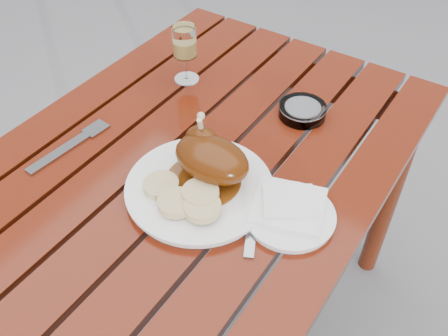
# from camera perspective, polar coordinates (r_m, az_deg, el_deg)

# --- Properties ---
(ground) EXTENTS (60.00, 60.00, 0.00)m
(ground) POSITION_cam_1_polar(r_m,az_deg,el_deg) (1.69, -3.02, -18.18)
(ground) COLOR slate
(ground) RESTS_ON ground
(table) EXTENTS (0.80, 1.20, 0.75)m
(table) POSITION_cam_1_polar(r_m,az_deg,el_deg) (1.37, -3.60, -10.81)
(table) COLOR maroon
(table) RESTS_ON ground
(dinner_plate) EXTENTS (0.33, 0.33, 0.02)m
(dinner_plate) POSITION_cam_1_polar(r_m,az_deg,el_deg) (1.01, -2.84, -2.36)
(dinner_plate) COLOR white
(dinner_plate) RESTS_ON table
(roast_duck) EXTENTS (0.16, 0.16, 0.12)m
(roast_duck) POSITION_cam_1_polar(r_m,az_deg,el_deg) (1.00, -1.63, 1.23)
(roast_duck) COLOR #5E2C0A
(roast_duck) RESTS_ON dinner_plate
(bread_dumplings) EXTENTS (0.18, 0.11, 0.03)m
(bread_dumplings) POSITION_cam_1_polar(r_m,az_deg,el_deg) (0.96, -4.51, -3.32)
(bread_dumplings) COLOR #DAC485
(bread_dumplings) RESTS_ON dinner_plate
(wine_glass) EXTENTS (0.08, 0.08, 0.15)m
(wine_glass) POSITION_cam_1_polar(r_m,az_deg,el_deg) (1.29, -4.45, 12.84)
(wine_glass) COLOR #D8BB62
(wine_glass) RESTS_ON table
(side_plate) EXTENTS (0.18, 0.18, 0.01)m
(side_plate) POSITION_cam_1_polar(r_m,az_deg,el_deg) (0.97, 7.52, -5.43)
(side_plate) COLOR white
(side_plate) RESTS_ON table
(napkin) EXTENTS (0.17, 0.16, 0.01)m
(napkin) POSITION_cam_1_polar(r_m,az_deg,el_deg) (0.97, 7.35, -4.32)
(napkin) COLOR white
(napkin) RESTS_ON side_plate
(ashtray) EXTENTS (0.13, 0.13, 0.03)m
(ashtray) POSITION_cam_1_polar(r_m,az_deg,el_deg) (1.21, 8.95, 6.47)
(ashtray) COLOR #B2B7BC
(ashtray) RESTS_ON table
(fork) EXTENTS (0.04, 0.20, 0.01)m
(fork) POSITION_cam_1_polar(r_m,az_deg,el_deg) (1.16, -17.68, 2.11)
(fork) COLOR gray
(fork) RESTS_ON table
(knife) EXTENTS (0.10, 0.18, 0.01)m
(knife) POSITION_cam_1_polar(r_m,az_deg,el_deg) (0.97, 3.31, -5.60)
(knife) COLOR gray
(knife) RESTS_ON table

